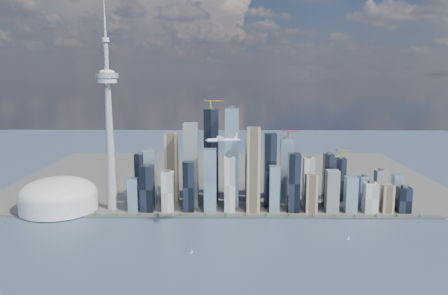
{
  "coord_description": "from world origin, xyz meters",
  "views": [
    {
      "loc": [
        13.31,
        -809.56,
        357.87
      ],
      "look_at": [
        -1.54,
        260.0,
        177.87
      ],
      "focal_mm": 35.0,
      "sensor_mm": 36.0,
      "label": 1
    }
  ],
  "objects_px": {
    "needle_tower": "(109,122)",
    "dome_stadium": "(59,196)",
    "airplane": "(223,140)",
    "sailboat_west": "(192,252)",
    "sailboat_east": "(349,238)"
  },
  "relations": [
    {
      "from": "airplane",
      "to": "sailboat_west",
      "type": "distance_m",
      "value": 245.53
    },
    {
      "from": "needle_tower",
      "to": "airplane",
      "type": "distance_m",
      "value": 349.36
    },
    {
      "from": "needle_tower",
      "to": "sailboat_east",
      "type": "distance_m",
      "value": 652.89
    },
    {
      "from": "needle_tower",
      "to": "sailboat_west",
      "type": "height_order",
      "value": "needle_tower"
    },
    {
      "from": "needle_tower",
      "to": "airplane",
      "type": "xyz_separation_m",
      "value": [
        297.41,
        -182.39,
        -18.25
      ]
    },
    {
      "from": "dome_stadium",
      "to": "airplane",
      "type": "xyz_separation_m",
      "value": [
        437.41,
        -172.39,
        178.15
      ]
    },
    {
      "from": "sailboat_east",
      "to": "dome_stadium",
      "type": "bearing_deg",
      "value": 170.88
    },
    {
      "from": "airplane",
      "to": "sailboat_east",
      "type": "distance_m",
      "value": 350.65
    },
    {
      "from": "airplane",
      "to": "sailboat_west",
      "type": "relative_size",
      "value": 8.73
    },
    {
      "from": "needle_tower",
      "to": "dome_stadium",
      "type": "height_order",
      "value": "needle_tower"
    },
    {
      "from": "airplane",
      "to": "sailboat_west",
      "type": "bearing_deg",
      "value": -129.69
    },
    {
      "from": "needle_tower",
      "to": "dome_stadium",
      "type": "bearing_deg",
      "value": -175.91
    },
    {
      "from": "airplane",
      "to": "sailboat_east",
      "type": "relative_size",
      "value": 7.63
    },
    {
      "from": "dome_stadium",
      "to": "airplane",
      "type": "bearing_deg",
      "value": -21.51
    },
    {
      "from": "sailboat_west",
      "to": "sailboat_east",
      "type": "relative_size",
      "value": 0.87
    }
  ]
}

